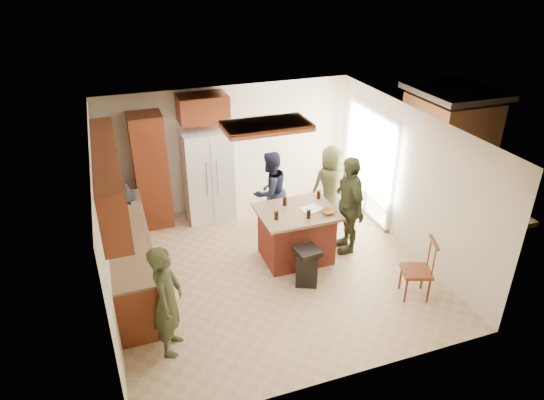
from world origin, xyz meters
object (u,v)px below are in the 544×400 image
object	(u,v)px
refrigerator	(208,175)
spindle_chair	(418,271)
kitchen_island	(296,234)
person_side_right	(349,205)
person_behind_left	(270,192)
person_front_left	(168,301)
person_behind_right	(331,186)
person_counter	(121,235)
trash_bin	(307,266)

from	to	relation	value
refrigerator	spindle_chair	xyz separation A→B (m)	(2.41, -3.53, -0.45)
refrigerator	kitchen_island	world-z (taller)	refrigerator
person_side_right	kitchen_island	bearing A→B (deg)	-85.19
person_behind_left	person_front_left	bearing A→B (deg)	24.09
person_behind_right	refrigerator	distance (m)	2.37
person_counter	spindle_chair	xyz separation A→B (m)	(4.15, -1.86, -0.42)
person_side_right	kitchen_island	size ratio (longest dim) A/B	1.38
trash_bin	spindle_chair	bearing A→B (deg)	-30.84
person_behind_right	person_counter	xyz separation A→B (m)	(-3.90, -0.68, 0.09)
person_side_right	kitchen_island	distance (m)	1.04
person_behind_left	person_behind_right	world-z (taller)	same
person_front_left	person_behind_left	bearing A→B (deg)	-20.77
person_side_right	person_counter	size ratio (longest dim) A/B	1.01
person_behind_left	person_side_right	size ratio (longest dim) A/B	0.88
person_behind_left	person_behind_right	size ratio (longest dim) A/B	1.00
person_behind_left	kitchen_island	world-z (taller)	person_behind_left
trash_bin	spindle_chair	xyz separation A→B (m)	(1.45, -0.87, 0.13)
refrigerator	kitchen_island	bearing A→B (deg)	-61.60
kitchen_island	person_behind_left	bearing A→B (deg)	94.23
person_behind_right	person_side_right	distance (m)	1.00
refrigerator	person_side_right	bearing A→B (deg)	-44.47
spindle_chair	person_behind_right	bearing A→B (deg)	95.79
person_front_left	kitchen_island	world-z (taller)	person_front_left
person_behind_right	person_side_right	size ratio (longest dim) A/B	0.88
person_behind_left	refrigerator	distance (m)	1.31
person_counter	trash_bin	distance (m)	2.93
person_front_left	trash_bin	xyz separation A→B (m)	(2.26, 0.73, -0.48)
person_side_right	refrigerator	world-z (taller)	refrigerator
person_behind_left	kitchen_island	distance (m)	1.15
person_behind_right	refrigerator	world-z (taller)	refrigerator
kitchen_island	person_behind_right	bearing A→B (deg)	41.40
person_front_left	kitchen_island	bearing A→B (deg)	-37.51
person_side_right	spindle_chair	xyz separation A→B (m)	(0.39, -1.55, -0.43)
person_behind_right	person_side_right	bearing A→B (deg)	83.63
refrigerator	trash_bin	size ratio (longest dim) A/B	2.86
person_counter	spindle_chair	distance (m)	4.57
person_counter	spindle_chair	world-z (taller)	person_counter
person_counter	refrigerator	world-z (taller)	refrigerator
person_front_left	person_behind_right	world-z (taller)	person_front_left
person_behind_right	refrigerator	xyz separation A→B (m)	(-2.15, 1.00, 0.12)
person_behind_right	trash_bin	size ratio (longest dim) A/B	2.47
person_front_left	person_counter	size ratio (longest dim) A/B	0.91
person_behind_left	refrigerator	world-z (taller)	refrigerator
person_side_right	kitchen_island	world-z (taller)	person_side_right
trash_bin	spindle_chair	size ratio (longest dim) A/B	0.63
trash_bin	spindle_chair	world-z (taller)	spindle_chair
kitchen_island	trash_bin	bearing A→B (deg)	-98.17
person_front_left	trash_bin	world-z (taller)	person_front_left
person_counter	kitchen_island	xyz separation A→B (m)	(2.81, -0.29, -0.40)
trash_bin	refrigerator	bearing A→B (deg)	109.75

